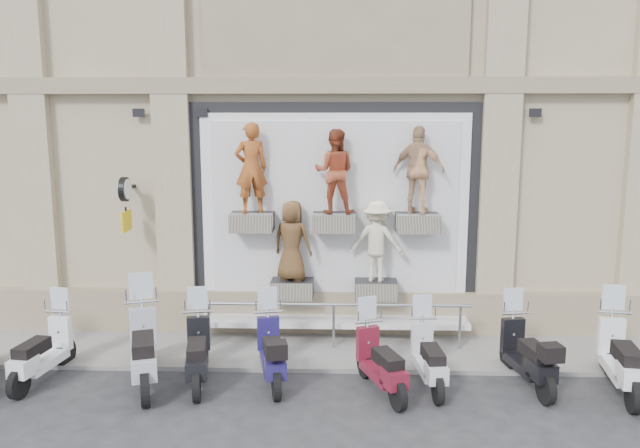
# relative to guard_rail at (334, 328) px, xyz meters

# --- Properties ---
(ground) EXTENTS (90.00, 90.00, 0.00)m
(ground) POSITION_rel_guard_rail_xyz_m (0.00, -2.00, -0.47)
(ground) COLOR #29292B
(ground) RESTS_ON ground
(sidewalk) EXTENTS (16.00, 2.20, 0.08)m
(sidewalk) POSITION_rel_guard_rail_xyz_m (0.00, 0.10, -0.43)
(sidewalk) COLOR gray
(sidewalk) RESTS_ON ground
(building) EXTENTS (14.00, 8.60, 12.00)m
(building) POSITION_rel_guard_rail_xyz_m (0.00, 5.00, 5.54)
(building) COLOR tan
(building) RESTS_ON ground
(shop_vitrine) EXTENTS (5.60, 0.83, 4.30)m
(shop_vitrine) POSITION_rel_guard_rail_xyz_m (0.07, 0.76, 1.91)
(shop_vitrine) COLOR black
(shop_vitrine) RESTS_ON ground
(guard_rail) EXTENTS (5.06, 0.10, 0.93)m
(guard_rail) POSITION_rel_guard_rail_xyz_m (0.00, 0.00, 0.00)
(guard_rail) COLOR #9EA0A5
(guard_rail) RESTS_ON ground
(clock_sign_bracket) EXTENTS (0.10, 0.80, 1.02)m
(clock_sign_bracket) POSITION_rel_guard_rail_xyz_m (-3.90, 0.47, 2.34)
(clock_sign_bracket) COLOR black
(clock_sign_bracket) RESTS_ON ground
(scooter_b) EXTENTS (0.75, 1.82, 1.43)m
(scooter_b) POSITION_rel_guard_rail_xyz_m (-4.73, -1.46, 0.25)
(scooter_b) COLOR white
(scooter_b) RESTS_ON ground
(scooter_c) EXTENTS (1.22, 2.19, 1.71)m
(scooter_c) POSITION_rel_guard_rail_xyz_m (-3.03, -1.55, 0.39)
(scooter_c) COLOR #9DA2AA
(scooter_c) RESTS_ON ground
(scooter_d) EXTENTS (0.85, 1.87, 1.47)m
(scooter_d) POSITION_rel_guard_rail_xyz_m (-2.18, -1.45, 0.27)
(scooter_d) COLOR black
(scooter_d) RESTS_ON ground
(scooter_e) EXTENTS (0.89, 1.85, 1.45)m
(scooter_e) POSITION_rel_guard_rail_xyz_m (-0.99, -1.38, 0.26)
(scooter_e) COLOR #1C154C
(scooter_e) RESTS_ON ground
(scooter_f) EXTENTS (1.08, 1.80, 1.41)m
(scooter_f) POSITION_rel_guard_rail_xyz_m (0.75, -1.71, 0.24)
(scooter_f) COLOR maroon
(scooter_f) RESTS_ON ground
(scooter_g) EXTENTS (0.65, 1.73, 1.37)m
(scooter_g) POSITION_rel_guard_rail_xyz_m (1.54, -1.46, 0.22)
(scooter_g) COLOR #B9BBC1
(scooter_g) RESTS_ON ground
(scooter_h) EXTENTS (0.82, 1.86, 1.46)m
(scooter_h) POSITION_rel_guard_rail_xyz_m (3.11, -1.37, 0.27)
(scooter_h) COLOR black
(scooter_h) RESTS_ON ground
(scooter_i) EXTENTS (0.83, 2.00, 1.58)m
(scooter_i) POSITION_rel_guard_rail_xyz_m (4.51, -1.56, 0.32)
(scooter_i) COLOR white
(scooter_i) RESTS_ON ground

